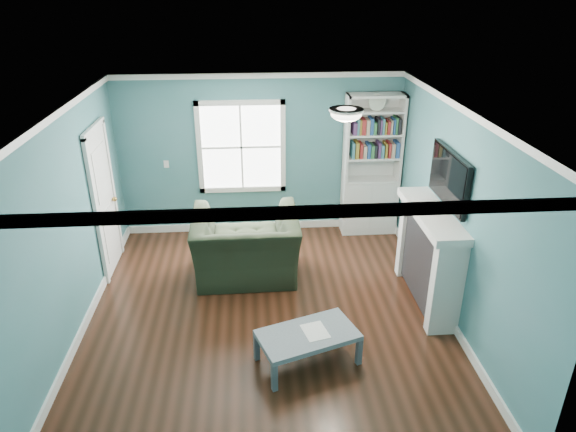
{
  "coord_description": "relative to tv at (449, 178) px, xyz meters",
  "views": [
    {
      "loc": [
        -0.15,
        -5.37,
        3.89
      ],
      "look_at": [
        0.29,
        0.4,
        1.19
      ],
      "focal_mm": 32.0,
      "sensor_mm": 36.0,
      "label": 1
    }
  ],
  "objects": [
    {
      "name": "door",
      "position": [
        -4.42,
        1.2,
        -0.65
      ],
      "size": [
        0.12,
        0.98,
        2.17
      ],
      "color": "silver",
      "rests_on": "ground"
    },
    {
      "name": "floor",
      "position": [
        -2.2,
        -0.2,
        -1.72
      ],
      "size": [
        5.0,
        5.0,
        0.0
      ],
      "primitive_type": "plane",
      "color": "black",
      "rests_on": "ground"
    },
    {
      "name": "paper_sheet",
      "position": [
        -1.71,
        -1.07,
        -1.34
      ],
      "size": [
        0.32,
        0.37,
        0.0
      ],
      "primitive_type": "cube",
      "rotation": [
        0.0,
        0.0,
        0.26
      ],
      "color": "white",
      "rests_on": "coffee_table"
    },
    {
      "name": "tv",
      "position": [
        0.0,
        0.0,
        0.0
      ],
      "size": [
        0.06,
        1.1,
        0.65
      ],
      "primitive_type": "cube",
      "color": "black",
      "rests_on": "fireplace"
    },
    {
      "name": "recliner",
      "position": [
        -2.46,
        0.78,
        -1.09
      ],
      "size": [
        1.46,
        0.96,
        1.27
      ],
      "primitive_type": "imported",
      "rotation": [
        0.0,
        0.0,
        -3.13
      ],
      "color": "#242E1D",
      "rests_on": "ground"
    },
    {
      "name": "light_switch",
      "position": [
        -3.7,
        2.28,
        -0.52
      ],
      "size": [
        0.08,
        0.01,
        0.12
      ],
      "primitive_type": "cube",
      "color": "white",
      "rests_on": "room_walls"
    },
    {
      "name": "bookshelf",
      "position": [
        -0.43,
        2.1,
        -0.8
      ],
      "size": [
        0.9,
        0.35,
        2.31
      ],
      "color": "silver",
      "rests_on": "ground"
    },
    {
      "name": "window",
      "position": [
        -2.5,
        2.29,
        -0.27
      ],
      "size": [
        1.4,
        0.06,
        1.5
      ],
      "color": "white",
      "rests_on": "room_walls"
    },
    {
      "name": "ceiling_fixture",
      "position": [
        -1.3,
        -0.1,
        0.82
      ],
      "size": [
        0.38,
        0.38,
        0.15
      ],
      "color": "white",
      "rests_on": "room_walls"
    },
    {
      "name": "room_walls",
      "position": [
        -2.2,
        -0.2,
        -0.14
      ],
      "size": [
        5.0,
        5.0,
        5.0
      ],
      "color": "#357375",
      "rests_on": "ground"
    },
    {
      "name": "fireplace",
      "position": [
        -0.12,
        0.0,
        -1.09
      ],
      "size": [
        0.44,
        1.58,
        1.3
      ],
      "color": "black",
      "rests_on": "ground"
    },
    {
      "name": "trim",
      "position": [
        -2.2,
        -0.2,
        -0.49
      ],
      "size": [
        4.5,
        5.0,
        2.6
      ],
      "color": "white",
      "rests_on": "ground"
    },
    {
      "name": "coffee_table",
      "position": [
        -1.8,
        -1.09,
        -1.39
      ],
      "size": [
        1.19,
        0.9,
        0.39
      ],
      "rotation": [
        0.0,
        0.0,
        0.34
      ],
      "color": "#484E56",
      "rests_on": "ground"
    }
  ]
}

